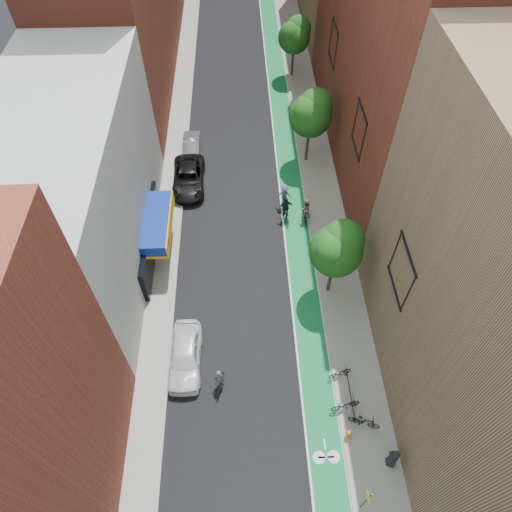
{
  "coord_description": "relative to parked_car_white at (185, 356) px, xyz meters",
  "views": [
    {
      "loc": [
        -0.15,
        -7.75,
        26.49
      ],
      "look_at": [
        0.67,
        12.1,
        1.5
      ],
      "focal_mm": 32.0,
      "sensor_mm": 36.0,
      "label": 1
    }
  ],
  "objects": [
    {
      "name": "sidewalk_left",
      "position": [
        -2.02,
        21.01,
        -0.75
      ],
      "size": [
        2.0,
        68.0,
        0.15
      ],
      "primitive_type": "cube",
      "color": "gray",
      "rests_on": "ground"
    },
    {
      "name": "tree_mid",
      "position": [
        9.62,
        19.02,
        4.06
      ],
      "size": [
        3.55,
        3.53,
        6.74
      ],
      "color": "#332619",
      "rests_on": "ground"
    },
    {
      "name": "tree_near",
      "position": [
        9.62,
        5.02,
        3.83
      ],
      "size": [
        3.4,
        3.36,
        6.42
      ],
      "color": "#332619",
      "rests_on": "ground"
    },
    {
      "name": "parked_bike_mid",
      "position": [
        10.25,
        -4.38,
        -0.13
      ],
      "size": [
        1.9,
        1.11,
        1.1
      ],
      "primitive_type": "imported",
      "rotation": [
        0.0,
        0.0,
        1.22
      ],
      "color": "black",
      "rests_on": "sidewalk_right"
    },
    {
      "name": "cyclist_lane_near",
      "position": [
        8.68,
        11.84,
        0.06
      ],
      "size": [
        0.89,
        1.87,
        2.13
      ],
      "rotation": [
        0.0,
        0.0,
        3.19
      ],
      "color": "black",
      "rests_on": "ground"
    },
    {
      "name": "building_right_mid_red",
      "position": [
        15.98,
        21.01,
        10.17
      ],
      "size": [
        8.0,
        28.0,
        22.0
      ],
      "primitive_type": "cube",
      "color": "maroon",
      "rests_on": "ground"
    },
    {
      "name": "cyclist_lead",
      "position": [
        2.13,
        -1.7,
        -0.18
      ],
      "size": [
        0.91,
        1.83,
        1.97
      ],
      "rotation": [
        0.0,
        0.0,
        2.96
      ],
      "color": "black",
      "rests_on": "ground"
    },
    {
      "name": "parked_bike_near",
      "position": [
        9.38,
        -1.36,
        -0.28
      ],
      "size": [
        1.61,
        0.96,
        0.8
      ],
      "primitive_type": "imported",
      "rotation": [
        0.0,
        0.0,
        1.88
      ],
      "color": "black",
      "rests_on": "sidewalk_right"
    },
    {
      "name": "fire_hydrant",
      "position": [
        9.28,
        -4.98,
        -0.25
      ],
      "size": [
        0.28,
        0.28,
        0.8
      ],
      "color": "orange",
      "rests_on": "sidewalk_right"
    },
    {
      "name": "cyclist_lane_mid",
      "position": [
        7.18,
        11.97,
        0.01
      ],
      "size": [
        1.16,
        1.98,
        2.22
      ],
      "rotation": [
        0.0,
        0.0,
        3.3
      ],
      "color": "black",
      "rests_on": "ground"
    },
    {
      "name": "tree_far",
      "position": [
        9.62,
        33.02,
        3.67
      ],
      "size": [
        3.3,
        3.25,
        6.21
      ],
      "color": "#332619",
      "rests_on": "ground"
    },
    {
      "name": "building_left_white",
      "position": [
        -7.02,
        9.01,
        5.17
      ],
      "size": [
        8.0,
        20.0,
        12.0
      ],
      "primitive_type": "cube",
      "color": "silver",
      "rests_on": "ground"
    },
    {
      "name": "parked_car_black",
      "position": [
        -0.62,
        16.24,
        -0.05
      ],
      "size": [
        2.65,
        5.65,
        1.56
      ],
      "primitive_type": "imported",
      "rotation": [
        0.0,
        0.0,
        0.01
      ],
      "color": "black",
      "rests_on": "ground"
    },
    {
      "name": "ground",
      "position": [
        3.98,
        -4.99,
        -0.83
      ],
      "size": [
        160.0,
        160.0,
        0.0
      ],
      "primitive_type": "plane",
      "color": "black",
      "rests_on": "ground"
    },
    {
      "name": "pedestrian",
      "position": [
        11.35,
        -6.44,
        0.17
      ],
      "size": [
        0.63,
        0.88,
        1.68
      ],
      "primitive_type": "imported",
      "rotation": [
        0.0,
        0.0,
        -1.69
      ],
      "color": "black",
      "rests_on": "sidewalk_right"
    },
    {
      "name": "cyclist_lane_far",
      "position": [
        7.18,
        13.42,
        0.11
      ],
      "size": [
        1.23,
        1.89,
        2.13
      ],
      "rotation": [
        0.0,
        0.0,
        3.0
      ],
      "color": "black",
      "rests_on": "ground"
    },
    {
      "name": "parked_bike_far",
      "position": [
        9.38,
        -3.36,
        -0.2
      ],
      "size": [
        1.89,
        1.0,
        0.94
      ],
      "primitive_type": "imported",
      "rotation": [
        0.0,
        0.0,
        1.79
      ],
      "color": "black",
      "rests_on": "sidewalk_right"
    },
    {
      "name": "bike_lane",
      "position": [
        7.98,
        21.01,
        -0.82
      ],
      "size": [
        2.0,
        68.0,
        0.01
      ],
      "primitive_type": "cube",
      "color": "#14723B",
      "rests_on": "ground"
    },
    {
      "name": "parked_car_silver",
      "position": [
        -0.57,
        20.38,
        -0.14
      ],
      "size": [
        1.48,
        4.16,
        1.37
      ],
      "primitive_type": "imported",
      "rotation": [
        0.0,
        0.0,
        -0.01
      ],
      "color": "gray",
      "rests_on": "ground"
    },
    {
      "name": "sidewalk_right",
      "position": [
        10.48,
        21.01,
        -0.75
      ],
      "size": [
        3.0,
        68.0,
        0.15
      ],
      "primitive_type": "cube",
      "color": "gray",
      "rests_on": "ground"
    },
    {
      "name": "parked_car_white",
      "position": [
        0.0,
        0.0,
        0.0
      ],
      "size": [
        2.0,
        4.87,
        1.65
      ],
      "primitive_type": "imported",
      "rotation": [
        0.0,
        0.0,
        -0.01
      ],
      "color": "white",
      "rests_on": "ground"
    },
    {
      "name": "sign_pole",
      "position": [
        9.36,
        -8.49,
        1.01
      ],
      "size": [
        0.13,
        0.71,
        3.0
      ],
      "color": "#194C26",
      "rests_on": "sidewalk_right"
    }
  ]
}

